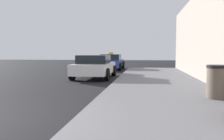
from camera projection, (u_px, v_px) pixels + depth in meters
sidewalk at (183, 134)px, 3.87m from camera, size 4.00×32.00×0.15m
trash_bin at (218, 82)px, 6.46m from camera, size 0.62×0.62×0.92m
car_white at (95, 66)px, 12.98m from camera, size 2.02×4.03×1.27m
car_blue at (111, 62)px, 19.46m from camera, size 1.93×4.07×1.43m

